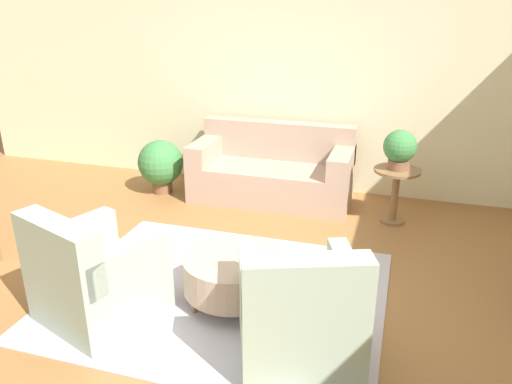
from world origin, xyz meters
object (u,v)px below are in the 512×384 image
object	(u,v)px
armchair_left	(94,278)
armchair_right	(300,314)
potted_plant_on_side_table	(400,148)
potted_plant_floor	(161,164)
couch	(272,173)
side_table	(396,186)
ottoman_table	(234,273)

from	to	relation	value
armchair_left	armchair_right	size ratio (longest dim) A/B	1.00
potted_plant_on_side_table	potted_plant_floor	distance (m)	2.96
armchair_right	potted_plant_on_side_table	size ratio (longest dim) A/B	2.35
couch	armchair_left	world-z (taller)	armchair_left
potted_plant_floor	side_table	bearing A→B (deg)	-1.51
couch	armchair_right	size ratio (longest dim) A/B	1.89
couch	armchair_right	world-z (taller)	armchair_right
couch	potted_plant_on_side_table	distance (m)	1.61
armchair_left	ottoman_table	distance (m)	1.10
side_table	potted_plant_on_side_table	xyz separation A→B (m)	(0.00, 0.00, 0.44)
potted_plant_on_side_table	armchair_right	bearing A→B (deg)	-101.56
side_table	armchair_left	bearing A→B (deg)	-129.97
couch	armchair_left	xyz separation A→B (m)	(-0.65, -2.85, 0.02)
couch	side_table	size ratio (longest dim) A/B	3.13
ottoman_table	potted_plant_on_side_table	distance (m)	2.43
potted_plant_on_side_table	ottoman_table	bearing A→B (deg)	-120.24
potted_plant_on_side_table	couch	bearing A→B (deg)	168.81
potted_plant_floor	ottoman_table	bearing A→B (deg)	-50.62
armchair_left	potted_plant_on_side_table	xyz separation A→B (m)	(2.14, 2.56, 0.51)
couch	potted_plant_floor	world-z (taller)	couch
armchair_left	side_table	distance (m)	3.34
couch	potted_plant_floor	xyz separation A→B (m)	(-1.43, -0.22, 0.05)
potted_plant_on_side_table	potted_plant_floor	world-z (taller)	potted_plant_on_side_table
couch	potted_plant_floor	bearing A→B (deg)	-171.31
ottoman_table	potted_plant_on_side_table	size ratio (longest dim) A/B	1.89
couch	ottoman_table	distance (m)	2.35
armchair_left	ottoman_table	size ratio (longest dim) A/B	1.24
side_table	potted_plant_on_side_table	distance (m)	0.44
armchair_right	potted_plant_floor	xyz separation A→B (m)	(-2.40, 2.64, 0.03)
couch	ottoman_table	xyz separation A→B (m)	(0.31, -2.33, -0.06)
potted_plant_on_side_table	side_table	bearing A→B (deg)	0.00
armchair_right	potted_plant_on_side_table	distance (m)	2.66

